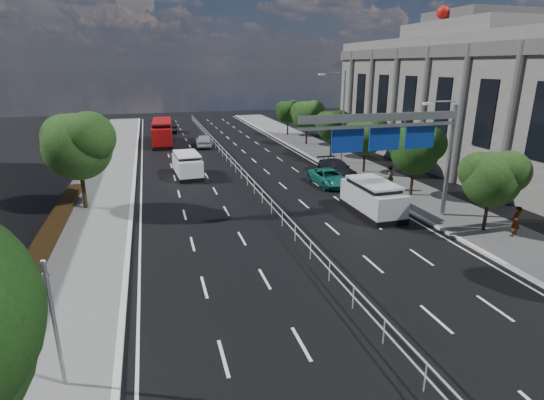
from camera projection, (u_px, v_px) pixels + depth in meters
name	position (u px, v px, depth m)	size (l,w,h in m)	color
ground	(372.00, 331.00, 15.84)	(160.00, 160.00, 0.00)	black
sidewalk_near	(30.00, 392.00, 12.78)	(5.00, 140.00, 0.14)	slate
kerb_near	(117.00, 376.00, 13.44)	(0.25, 140.00, 0.15)	silver
median_fence	(243.00, 175.00, 36.27)	(0.05, 85.00, 1.02)	silver
hedge_near	(9.00, 306.00, 16.80)	(1.00, 36.00, 0.44)	black
toilet_sign	(33.00, 306.00, 12.05)	(1.62, 0.18, 4.34)	gray
overhead_gantry	(397.00, 133.00, 25.11)	(10.24, 0.38, 7.45)	gray
streetlight_far	(341.00, 111.00, 40.82)	(2.78, 2.40, 9.00)	gray
civic_hall	(486.00, 100.00, 40.32)	(14.40, 36.00, 14.35)	slate
near_tree_back	(78.00, 143.00, 27.73)	(4.84, 4.51, 6.69)	black
far_tree_c	(493.00, 176.00, 24.15)	(3.52, 3.28, 4.94)	black
far_tree_d	(416.00, 148.00, 30.93)	(3.85, 3.59, 5.34)	black
far_tree_e	(367.00, 134.00, 37.84)	(3.63, 3.38, 5.13)	black
far_tree_f	(332.00, 124.00, 44.72)	(3.52, 3.28, 5.02)	black
far_tree_g	(307.00, 114.00, 51.51)	(3.96, 3.69, 5.45)	black
far_tree_h	(288.00, 111.00, 58.48)	(3.41, 3.18, 4.91)	black
white_minivan	(187.00, 165.00, 37.53)	(2.39, 4.96, 2.10)	black
red_bus	(162.00, 131.00, 53.11)	(2.87, 9.93, 2.93)	black
near_car_silver	(204.00, 141.00, 51.12)	(1.79, 4.44, 1.51)	#AEB0B6
near_car_dark	(169.00, 126.00, 62.40)	(1.78, 5.11, 1.68)	black
silver_minivan	(373.00, 198.00, 28.12)	(2.29, 5.31, 2.20)	black
parked_car_teal	(329.00, 177.00, 34.84)	(2.16, 4.68, 1.30)	#17695C
parked_car_dark	(337.00, 169.00, 37.53)	(2.02, 4.96, 1.44)	black
pedestrian_a	(516.00, 221.00, 24.02)	(0.65, 0.42, 1.77)	gray
pedestrian_b	(389.00, 178.00, 33.01)	(0.92, 0.72, 1.90)	gray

